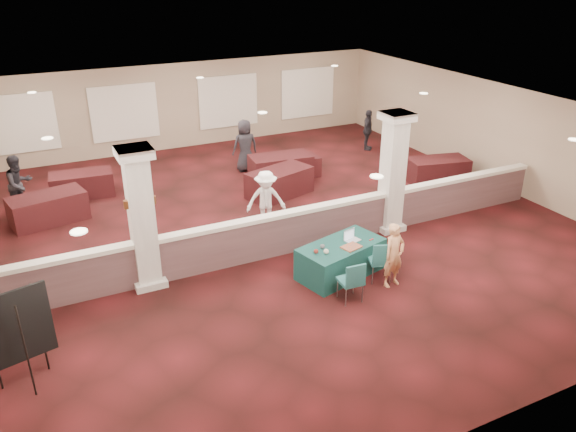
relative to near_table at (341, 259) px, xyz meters
name	(u,v)px	position (x,y,z in m)	size (l,w,h in m)	color
ground	(265,228)	(-0.59, 3.00, -0.39)	(16.00, 16.00, 0.00)	#401012
wall_back	(178,106)	(-0.59, 11.00, 1.21)	(16.00, 0.04, 3.20)	gray
wall_front	(488,346)	(-0.59, -5.00, 1.21)	(16.00, 0.04, 3.20)	gray
wall_right	(494,134)	(7.41, 3.00, 1.21)	(0.04, 16.00, 3.20)	gray
ceiling	(262,112)	(-0.59, 3.00, 2.81)	(16.00, 16.00, 0.02)	white
partition_wall	(289,231)	(-0.59, 1.50, 0.18)	(15.60, 0.28, 1.10)	brown
column_left	(142,218)	(-4.09, 1.50, 1.25)	(0.72, 0.72, 3.20)	beige
column_right	(393,172)	(2.41, 1.50, 1.25)	(0.72, 0.72, 3.20)	beige
sconce_left	(126,205)	(-4.37, 1.50, 1.61)	(0.12, 0.12, 0.18)	brown
sconce_right	(153,200)	(-3.81, 1.50, 1.61)	(0.12, 0.12, 0.18)	brown
near_table	(341,259)	(0.00, 0.00, 0.00)	(2.00, 1.00, 0.77)	#0F3A33
conf_chair_main	(381,258)	(0.64, -0.68, 0.20)	(0.63, 0.64, 0.99)	#216061
conf_chair_side	(353,279)	(-0.39, -1.12, 0.18)	(0.51, 0.51, 0.95)	#216061
easel_board	(17,328)	(-6.71, -0.92, 0.81)	(1.09, 0.64, 1.89)	black
woman	(394,255)	(0.79, -0.92, 0.36)	(0.54, 0.36, 1.49)	#E7A864
far_table_front_left	(48,208)	(-5.79, 6.00, 0.01)	(1.97, 0.99, 0.80)	black
far_table_front_center	(279,183)	(0.78, 4.94, 0.02)	(2.01, 1.01, 0.82)	black
far_table_front_right	(437,170)	(5.91, 3.74, 0.00)	(1.91, 0.96, 0.78)	black
far_table_back_left	(82,184)	(-4.69, 7.56, -0.01)	(1.83, 0.91, 0.74)	black
far_table_back_center	(281,167)	(1.41, 6.20, 0.02)	(2.00, 1.00, 0.81)	black
far_table_back_right	(294,167)	(1.91, 6.20, -0.05)	(1.64, 0.82, 0.67)	black
attendee_a	(19,184)	(-6.39, 7.00, 0.47)	(0.82, 0.46, 1.71)	black
attendee_b	(266,200)	(-0.54, 3.00, 0.43)	(1.04, 0.48, 1.63)	silver
attendee_c	(368,130)	(5.73, 7.60, 0.38)	(0.90, 0.43, 1.53)	black
attendee_d	(245,146)	(0.67, 7.46, 0.51)	(0.88, 0.47, 1.78)	black
laptop_base	(353,240)	(0.32, 0.03, 0.39)	(0.35, 0.24, 0.02)	silver
laptop_screen	(349,234)	(0.29, 0.15, 0.52)	(0.35, 0.01, 0.23)	silver
screen_glow	(349,235)	(0.29, 0.14, 0.50)	(0.32, 0.00, 0.20)	silver
knitting	(351,247)	(0.12, -0.24, 0.40)	(0.42, 0.32, 0.03)	#CF5221
yarn_cream	(326,251)	(-0.54, -0.25, 0.44)	(0.12, 0.12, 0.12)	beige
yarn_red	(316,251)	(-0.73, -0.13, 0.44)	(0.11, 0.11, 0.11)	maroon
yarn_grey	(322,246)	(-0.49, 0.00, 0.44)	(0.11, 0.11, 0.11)	#444449
scissors	(371,239)	(0.74, -0.11, 0.39)	(0.13, 0.03, 0.01)	#B1121C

